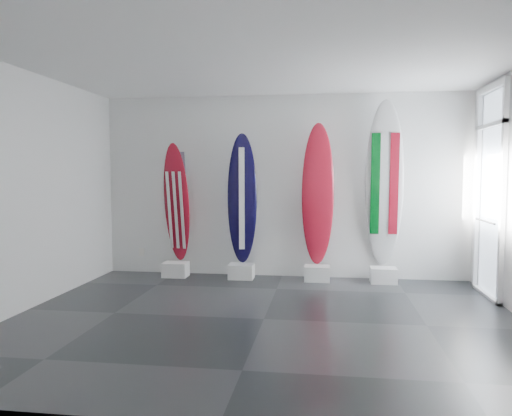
# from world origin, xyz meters

# --- Properties ---
(floor) EXTENTS (6.00, 6.00, 0.00)m
(floor) POSITION_xyz_m (0.00, 0.00, 0.00)
(floor) COLOR black
(floor) RESTS_ON ground
(ceiling) EXTENTS (6.00, 6.00, 0.00)m
(ceiling) POSITION_xyz_m (0.00, 0.00, 3.00)
(ceiling) COLOR white
(ceiling) RESTS_ON wall_back
(wall_back) EXTENTS (6.00, 0.00, 6.00)m
(wall_back) POSITION_xyz_m (0.00, 2.50, 1.50)
(wall_back) COLOR silver
(wall_back) RESTS_ON ground
(wall_front) EXTENTS (6.00, 0.00, 6.00)m
(wall_front) POSITION_xyz_m (0.00, -2.50, 1.50)
(wall_front) COLOR silver
(wall_front) RESTS_ON ground
(wall_left) EXTENTS (0.00, 5.00, 5.00)m
(wall_left) POSITION_xyz_m (-3.00, 0.00, 1.50)
(wall_left) COLOR silver
(wall_left) RESTS_ON ground
(display_block_usa) EXTENTS (0.40, 0.30, 0.24)m
(display_block_usa) POSITION_xyz_m (-1.75, 2.18, 0.12)
(display_block_usa) COLOR silver
(display_block_usa) RESTS_ON floor
(surfboard_usa) EXTENTS (0.49, 0.40, 1.98)m
(surfboard_usa) POSITION_xyz_m (-1.75, 2.28, 1.22)
(surfboard_usa) COLOR maroon
(surfboard_usa) RESTS_ON display_block_usa
(display_block_navy) EXTENTS (0.40, 0.30, 0.24)m
(display_block_navy) POSITION_xyz_m (-0.64, 2.18, 0.12)
(display_block_navy) COLOR silver
(display_block_navy) RESTS_ON floor
(surfboard_navy) EXTENTS (0.49, 0.20, 2.12)m
(surfboard_navy) POSITION_xyz_m (-0.64, 2.28, 1.30)
(surfboard_navy) COLOR black
(surfboard_navy) RESTS_ON display_block_navy
(display_block_swiss) EXTENTS (0.40, 0.30, 0.24)m
(display_block_swiss) POSITION_xyz_m (0.58, 2.18, 0.12)
(display_block_swiss) COLOR silver
(display_block_swiss) RESTS_ON floor
(surfboard_swiss) EXTENTS (0.53, 0.26, 2.27)m
(surfboard_swiss) POSITION_xyz_m (0.58, 2.28, 1.37)
(surfboard_swiss) COLOR maroon
(surfboard_swiss) RESTS_ON display_block_swiss
(display_block_italy) EXTENTS (0.40, 0.30, 0.24)m
(display_block_italy) POSITION_xyz_m (1.62, 2.18, 0.12)
(display_block_italy) COLOR silver
(display_block_italy) RESTS_ON floor
(surfboard_italy) EXTENTS (0.61, 0.44, 2.61)m
(surfboard_italy) POSITION_xyz_m (1.62, 2.28, 1.54)
(surfboard_italy) COLOR silver
(surfboard_italy) RESTS_ON display_block_italy
(wall_outlet) EXTENTS (0.09, 0.02, 0.13)m
(wall_outlet) POSITION_xyz_m (-2.45, 2.48, 0.35)
(wall_outlet) COLOR silver
(wall_outlet) RESTS_ON wall_back
(glass_door) EXTENTS (0.12, 1.16, 2.85)m
(glass_door) POSITION_xyz_m (2.97, 1.55, 1.43)
(glass_door) COLOR white
(glass_door) RESTS_ON floor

